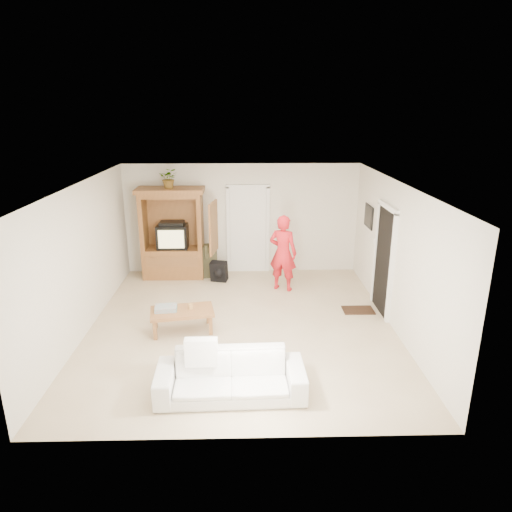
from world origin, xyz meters
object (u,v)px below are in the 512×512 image
Objects in this scene: man at (283,253)px; sofa at (231,376)px; armoire at (174,239)px; coffee_table at (182,313)px.

sofa is at bearing 98.25° from man.
armoire is 1.03× the size of sofa.
man is 2.79m from coffee_table.
armoire reaches higher than sofa.
man is 4.04m from sofa.
man is at bearing 73.35° from sofa.
armoire is 1.77× the size of coffee_table.
coffee_table is (-0.91, 1.93, 0.06)m from sofa.
coffee_table is at bearing 68.19° from man.
armoire is at bearing 90.47° from coffee_table.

